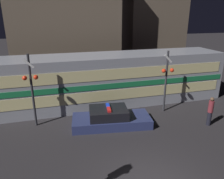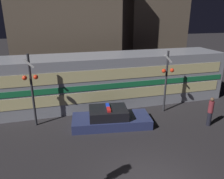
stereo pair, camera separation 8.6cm
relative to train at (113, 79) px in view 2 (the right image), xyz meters
The scene contains 7 objects.
train is the anchor object (origin of this frame).
police_car 3.98m from the train, 107.71° to the right, with size 4.89×2.53×1.23m.
pedestrian 6.98m from the train, 48.29° to the right, with size 0.30×0.30×1.81m.
crossing_signal_near 4.00m from the train, 41.48° to the right, with size 0.86×0.35×4.20m.
crossing_signal_far 6.02m from the train, 156.42° to the right, with size 0.86×0.35×4.37m.
building_left 8.24m from the train, 111.50° to the left, with size 9.66×5.23×10.70m.
building_center 11.55m from the train, 50.58° to the left, with size 6.36×4.57×8.34m.
Camera 2 is at (-3.33, -6.03, 6.43)m, focal length 35.00 mm.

